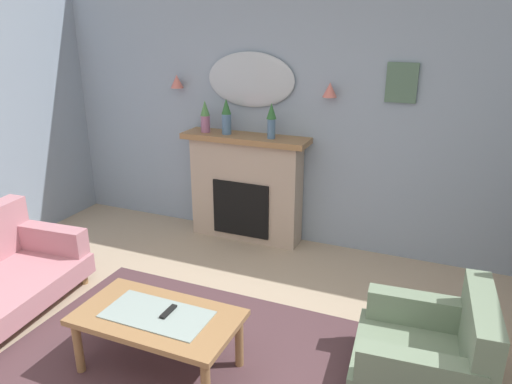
% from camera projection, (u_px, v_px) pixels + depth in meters
% --- Properties ---
extents(wall_back, '(7.03, 0.10, 2.79)m').
position_uv_depth(wall_back, '(324.00, 114.00, 4.85)').
color(wall_back, '#8C9EB2').
rests_on(wall_back, ground).
extents(fireplace, '(1.36, 0.36, 1.16)m').
position_uv_depth(fireplace, '(246.00, 189.00, 5.22)').
color(fireplace, tan).
rests_on(fireplace, ground).
extents(mantel_vase_centre, '(0.10, 0.10, 0.34)m').
position_uv_depth(mantel_vase_centre, '(205.00, 116.00, 5.10)').
color(mantel_vase_centre, '#9E6084').
rests_on(mantel_vase_centre, fireplace).
extents(mantel_vase_right, '(0.10, 0.10, 0.37)m').
position_uv_depth(mantel_vase_right, '(226.00, 116.00, 5.01)').
color(mantel_vase_right, '#4C7093').
rests_on(mantel_vase_right, fireplace).
extents(mantel_vase_left, '(0.10, 0.10, 0.36)m').
position_uv_depth(mantel_vase_left, '(271.00, 119.00, 4.82)').
color(mantel_vase_left, '#4C7093').
rests_on(mantel_vase_left, fireplace).
extents(wall_mirror, '(0.96, 0.06, 0.56)m').
position_uv_depth(wall_mirror, '(251.00, 80.00, 4.96)').
color(wall_mirror, '#B2BCC6').
extents(wall_sconce_left, '(0.14, 0.14, 0.14)m').
position_uv_depth(wall_sconce_left, '(177.00, 81.00, 5.24)').
color(wall_sconce_left, '#D17066').
extents(wall_sconce_right, '(0.14, 0.14, 0.14)m').
position_uv_depth(wall_sconce_right, '(330.00, 90.00, 4.62)').
color(wall_sconce_right, '#D17066').
extents(framed_picture, '(0.28, 0.03, 0.36)m').
position_uv_depth(framed_picture, '(402.00, 83.00, 4.41)').
color(framed_picture, '#4C6B56').
extents(coffee_table, '(1.10, 0.60, 0.45)m').
position_uv_depth(coffee_table, '(158.00, 322.00, 3.24)').
color(coffee_table, olive).
rests_on(coffee_table, ground).
extents(tv_remote, '(0.04, 0.16, 0.02)m').
position_uv_depth(tv_remote, '(168.00, 312.00, 3.23)').
color(tv_remote, black).
rests_on(tv_remote, coffee_table).
extents(armchair_near_fireplace, '(0.88, 0.87, 0.71)m').
position_uv_depth(armchair_near_fireplace, '(433.00, 349.00, 3.10)').
color(armchair_near_fireplace, gray).
rests_on(armchair_near_fireplace, ground).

